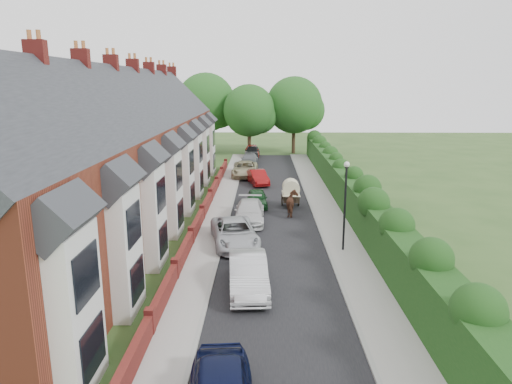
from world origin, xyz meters
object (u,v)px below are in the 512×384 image
car_grey (249,160)px  car_black (252,151)px  horse (293,204)px  horse_cart (291,192)px  car_silver_b (235,233)px  car_beige (245,169)px  car_red (258,177)px  car_white (249,212)px  car_green (257,198)px  lamppost (345,195)px  car_silver_a (248,273)px

car_grey → car_black: bearing=91.8°
horse → horse_cart: (-0.00, 2.24, 0.38)m
car_silver_b → car_beige: (-0.21, 20.53, 0.02)m
car_red → car_silver_b: bearing=-107.7°
car_red → horse_cart: horse_cart is taller
car_white → car_black: car_black is taller
car_green → car_beige: bearing=94.1°
horse → car_white: bearing=27.5°
car_green → car_black: (-0.97, 24.58, 0.11)m
car_beige → car_black: (0.43, 12.79, -0.01)m
car_grey → horse_cart: size_ratio=1.54×
car_red → car_green: bearing=-103.5°
car_silver_b → car_grey: size_ratio=1.15×
horse_cart → lamppost: bearing=-75.7°
car_beige → car_grey: 6.48m
horse → car_beige: bearing=-74.4°
car_beige → car_grey: size_ratio=1.18×
car_white → horse: size_ratio=2.37×
car_silver_a → car_beige: bearing=88.0°
car_white → car_beige: 15.91m
car_white → car_silver_a: bearing=-88.6°
car_green → horse: bearing=-46.7°
horse → car_black: bearing=-82.5°
car_red → car_black: bearing=79.4°
lamppost → car_white: lamppost is taller
lamppost → car_white: bearing=134.1°
lamppost → car_grey: bearing=102.4°
car_silver_b → car_grey: 27.00m
lamppost → car_silver_b: size_ratio=0.96×
horse_cart → car_red: bearing=107.5°
lamppost → car_green: size_ratio=1.36×
car_silver_a → car_black: 39.34m
car_green → car_black: bearing=89.6°
horse_cart → car_silver_a: bearing=-100.9°
car_black → car_grey: bearing=-88.8°
car_black → horse_cart: bearing=-79.0°
car_beige → car_green: bearing=-82.8°
car_white → car_black: (-0.50, 28.68, 0.04)m
lamppost → car_green: (-5.00, 9.73, -2.65)m
car_red → horse: (2.63, -10.57, 0.20)m
car_silver_b → car_red: size_ratio=1.30×
car_green → car_beige: size_ratio=0.69×
car_silver_b → car_grey: bearing=78.8°
car_silver_a → car_red: bearing=85.0°
car_white → horse_cart: horse_cart is taller
car_black → horse_cart: horse_cart is taller
car_green → horse_cart: 2.67m
car_white → car_green: size_ratio=1.30×
lamppost → horse: (-2.41, 7.23, -2.42)m
car_silver_a → car_beige: size_ratio=0.89×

